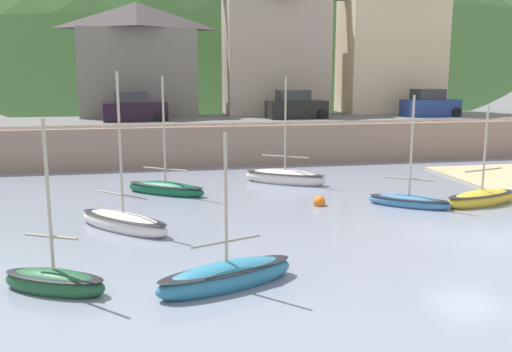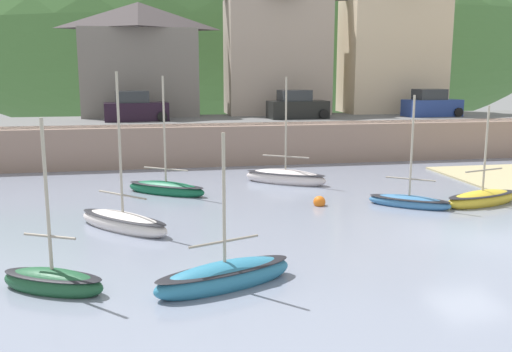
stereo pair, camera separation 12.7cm
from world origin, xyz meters
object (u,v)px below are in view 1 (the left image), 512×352
object	(u,v)px
parked_car_end_of_row	(430,105)
sailboat_nearest_shore	(409,201)
sailboat_far_left	(166,188)
dinghy_open_wooden	(481,198)
waterfront_building_right	(391,40)
mooring_buoy	(319,202)
sailboat_tall_mast	(227,276)
waterfront_building_left	(139,59)
waterfront_building_centre	(275,38)
sailboat_blue_trim	(124,222)
rowboat_small_beached	(54,281)
parked_car_by_wall	(296,107)
sailboat_white_hull	(285,177)
parked_car_near_slipway	(134,109)

from	to	relation	value
parked_car_end_of_row	sailboat_nearest_shore	bearing A→B (deg)	-124.44
sailboat_far_left	dinghy_open_wooden	world-z (taller)	sailboat_far_left
waterfront_building_right	parked_car_end_of_row	size ratio (longest dim) A/B	2.62
mooring_buoy	sailboat_tall_mast	bearing A→B (deg)	-121.70
waterfront_building_right	sailboat_tall_mast	size ratio (longest dim) A/B	2.57
waterfront_building_left	parked_car_end_of_row	world-z (taller)	waterfront_building_left
sailboat_tall_mast	waterfront_building_centre	bearing A→B (deg)	53.51
waterfront_building_left	sailboat_far_left	world-z (taller)	waterfront_building_left
sailboat_blue_trim	waterfront_building_right	bearing A→B (deg)	93.02
rowboat_small_beached	sailboat_tall_mast	distance (m)	4.45
waterfront_building_left	mooring_buoy	xyz separation A→B (m)	(7.60, -19.82, -6.34)
waterfront_building_left	parked_car_by_wall	world-z (taller)	waterfront_building_left
sailboat_white_hull	dinghy_open_wooden	bearing A→B (deg)	-6.53
waterfront_building_left	parked_car_end_of_row	xyz separation A→B (m)	(20.58, -4.50, -3.29)
waterfront_building_left	waterfront_building_right	distance (m)	19.48
sailboat_nearest_shore	waterfront_building_left	bearing A→B (deg)	155.75
waterfront_building_right	sailboat_far_left	size ratio (longest dim) A/B	1.98
sailboat_blue_trim	parked_car_by_wall	xyz separation A→B (m)	(10.99, 17.57, 2.91)
sailboat_white_hull	mooring_buoy	xyz separation A→B (m)	(0.31, -4.92, -0.15)
parked_car_by_wall	sailboat_white_hull	bearing A→B (deg)	-113.16
parked_car_by_wall	parked_car_near_slipway	bearing A→B (deg)	174.38
sailboat_nearest_shore	parked_car_end_of_row	distance (m)	18.90
sailboat_tall_mast	parked_car_by_wall	bearing A→B (deg)	49.79
dinghy_open_wooden	sailboat_white_hull	distance (m)	9.38
rowboat_small_beached	sailboat_nearest_shore	distance (m)	14.90
waterfront_building_centre	parked_car_by_wall	xyz separation A→B (m)	(0.46, -4.50, -4.83)
parked_car_by_wall	parked_car_end_of_row	world-z (taller)	same
waterfront_building_left	waterfront_building_right	xyz separation A→B (m)	(19.42, 0.00, 1.51)
sailboat_tall_mast	rowboat_small_beached	bearing A→B (deg)	151.96
rowboat_small_beached	mooring_buoy	bearing A→B (deg)	66.14
sailboat_blue_trim	rowboat_small_beached	world-z (taller)	sailboat_blue_trim
waterfront_building_centre	waterfront_building_right	bearing A→B (deg)	0.00
waterfront_building_right	sailboat_nearest_shore	bearing A→B (deg)	-111.54
parked_car_near_slipway	sailboat_nearest_shore	bearing A→B (deg)	-59.60
rowboat_small_beached	sailboat_blue_trim	bearing A→B (deg)	101.57
mooring_buoy	dinghy_open_wooden	bearing A→B (deg)	-9.27
rowboat_small_beached	mooring_buoy	distance (m)	12.29
waterfront_building_left	dinghy_open_wooden	xyz separation A→B (m)	(14.46, -20.95, -6.22)
waterfront_building_right	dinghy_open_wooden	bearing A→B (deg)	-103.32
dinghy_open_wooden	parked_car_near_slipway	world-z (taller)	parked_car_near_slipway
dinghy_open_wooden	sailboat_white_hull	bearing A→B (deg)	123.44
waterfront_building_right	sailboat_tall_mast	world-z (taller)	waterfront_building_right
sailboat_blue_trim	rowboat_small_beached	distance (m)	5.71
sailboat_blue_trim	mooring_buoy	world-z (taller)	sailboat_blue_trim
parked_car_by_wall	parked_car_end_of_row	xyz separation A→B (m)	(10.01, 0.00, 0.00)
waterfront_building_right	dinghy_open_wooden	distance (m)	22.87
waterfront_building_centre	parked_car_by_wall	distance (m)	6.62
parked_car_near_slipway	dinghy_open_wooden	bearing A→B (deg)	-53.27
dinghy_open_wooden	sailboat_nearest_shore	distance (m)	3.21
dinghy_open_wooden	waterfront_building_right	bearing A→B (deg)	60.21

